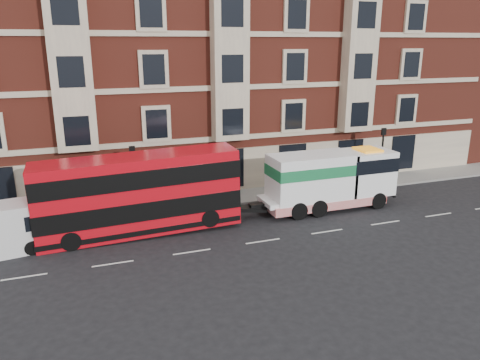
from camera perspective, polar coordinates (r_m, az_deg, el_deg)
name	(u,v)px	position (r m, az deg, el deg)	size (l,w,h in m)	color
ground	(263,241)	(25.87, 2.81, -7.47)	(120.00, 120.00, 0.00)	black
sidewalk	(221,199)	(32.41, -2.27, -2.27)	(90.00, 3.00, 0.15)	slate
victorian_terrace	(197,48)	(38.04, -5.26, 15.78)	(45.00, 12.00, 20.40)	maroon
lamp_post_west	(134,175)	(29.23, -12.83, 0.56)	(0.35, 0.15, 4.35)	black
lamp_post_east	(382,153)	(35.96, 16.92, 3.22)	(0.35, 0.15, 4.35)	black
double_decker_bus	(139,193)	(26.69, -12.23, -1.56)	(11.17, 2.56, 4.52)	red
tow_truck	(328,180)	(30.65, 10.71, 0.06)	(8.94, 2.64, 3.73)	white
pedestrian	(101,198)	(30.80, -16.58, -2.13)	(0.63, 0.42, 1.74)	#1C1E39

